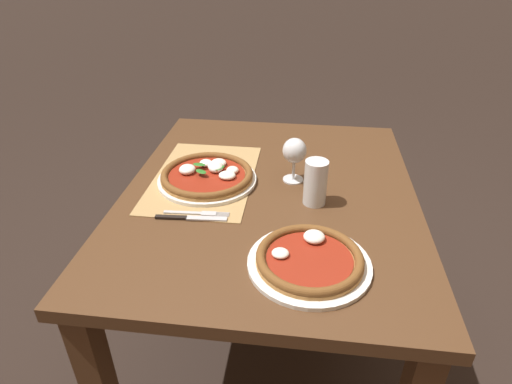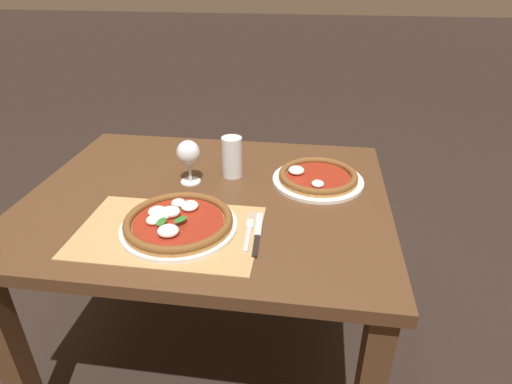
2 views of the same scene
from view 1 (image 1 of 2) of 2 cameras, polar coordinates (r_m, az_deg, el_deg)
ground_plane at (r=1.90m, az=1.44°, el=-19.28°), size 24.00×24.00×0.00m
dining_table at (r=1.47m, az=1.76°, el=-3.32°), size 1.18×0.95×0.74m
paper_placemat at (r=1.50m, az=-6.94°, el=1.96°), size 0.52×0.34×0.00m
pizza_near at (r=1.46m, az=-6.48°, el=2.22°), size 0.34×0.34×0.05m
pizza_far at (r=1.10m, az=7.11°, el=-8.91°), size 0.32×0.32×0.05m
wine_glass at (r=1.43m, az=5.15°, el=5.28°), size 0.08×0.08×0.16m
pint_glass at (r=1.33m, az=7.93°, el=1.16°), size 0.07×0.07×0.15m
fork at (r=1.30m, az=-7.88°, el=-2.83°), size 0.03×0.20×0.00m
knife at (r=1.28m, az=-8.64°, el=-3.43°), size 0.03×0.22×0.01m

